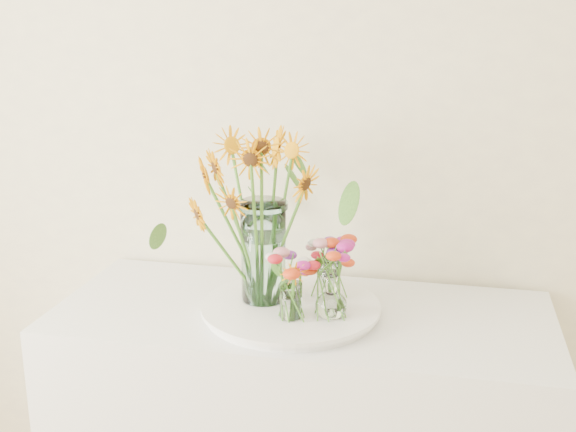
# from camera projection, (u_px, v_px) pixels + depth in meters

# --- Properties ---
(tray) EXTENTS (0.48, 0.48, 0.02)m
(tray) POSITION_uv_depth(u_px,v_px,m) (291.00, 310.00, 2.01)
(tray) COLOR white
(tray) RESTS_ON counter
(mason_jar) EXTENTS (0.14, 0.14, 0.29)m
(mason_jar) POSITION_uv_depth(u_px,v_px,m) (263.00, 252.00, 2.01)
(mason_jar) COLOR silver
(mason_jar) RESTS_ON tray
(sunflower_bouquet) EXTENTS (0.74, 0.74, 0.52)m
(sunflower_bouquet) POSITION_uv_depth(u_px,v_px,m) (263.00, 213.00, 1.98)
(sunflower_bouquet) COLOR orange
(sunflower_bouquet) RESTS_ON tray
(small_vase_a) EXTENTS (0.07, 0.07, 0.10)m
(small_vase_a) POSITION_uv_depth(u_px,v_px,m) (291.00, 301.00, 1.91)
(small_vase_a) COLOR white
(small_vase_a) RESTS_ON tray
(wildflower_posy_a) EXTENTS (0.19, 0.19, 0.19)m
(wildflower_posy_a) POSITION_uv_depth(u_px,v_px,m) (291.00, 285.00, 1.90)
(wildflower_posy_a) COLOR red
(wildflower_posy_a) RESTS_ON tray
(small_vase_b) EXTENTS (0.11, 0.11, 0.12)m
(small_vase_b) POSITION_uv_depth(u_px,v_px,m) (331.00, 296.00, 1.92)
(small_vase_b) COLOR white
(small_vase_b) RESTS_ON tray
(wildflower_posy_b) EXTENTS (0.21, 0.21, 0.21)m
(wildflower_posy_b) POSITION_uv_depth(u_px,v_px,m) (332.00, 280.00, 1.90)
(wildflower_posy_b) COLOR red
(wildflower_posy_b) RESTS_ON tray
(small_vase_c) EXTENTS (0.07, 0.07, 0.12)m
(small_vase_c) POSITION_uv_depth(u_px,v_px,m) (329.00, 279.00, 2.05)
(small_vase_c) COLOR white
(small_vase_c) RESTS_ON tray
(wildflower_posy_c) EXTENTS (0.20, 0.20, 0.21)m
(wildflower_posy_c) POSITION_uv_depth(u_px,v_px,m) (329.00, 264.00, 2.03)
(wildflower_posy_c) COLOR red
(wildflower_posy_c) RESTS_ON tray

